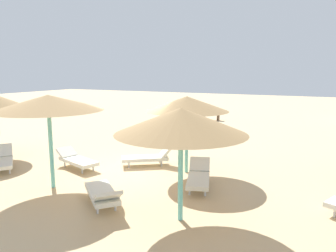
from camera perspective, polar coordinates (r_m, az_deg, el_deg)
name	(u,v)px	position (r m, az deg, el deg)	size (l,w,h in m)	color
ground_plane	(129,173)	(11.23, -6.90, -8.36)	(80.00, 80.00, 0.00)	#D1B284
parasol_0	(187,104)	(10.85, 3.37, 3.93)	(2.83, 2.83, 2.64)	#6BC6BC
parasol_4	(48,103)	(9.95, -20.49, 3.86)	(3.20, 3.20, 2.80)	#6BC6BC
parasol_5	(181,121)	(7.22, 2.30, 0.87)	(3.03, 3.03, 2.67)	#6BC6BC
lounger_0	(199,176)	(9.91, 5.47, -8.90)	(1.21, 2.00, 0.70)	silver
lounger_2	(3,160)	(13.00, -27.28, -5.43)	(1.87, 1.67, 0.75)	silver
lounger_4	(76,160)	(12.16, -15.97, -5.74)	(2.01, 1.18, 0.65)	silver
lounger_5	(103,194)	(8.73, -11.52, -11.69)	(1.86, 1.73, 0.67)	silver
lounger_6	(149,157)	(12.02, -3.48, -5.50)	(1.89, 1.60, 0.77)	silver
bench_0	(211,115)	(23.30, 7.58, 1.89)	(1.52, 0.50, 0.49)	brown
bench_1	(191,117)	(22.36, 4.08, 1.63)	(0.62, 1.54, 0.49)	brown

